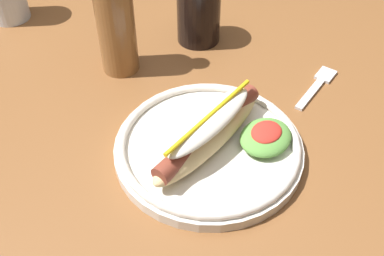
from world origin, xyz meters
TOP-DOWN VIEW (x-y plane):
  - dining_table at (0.00, 0.00)m, footprint 1.22×1.00m
  - hot_dog_plate at (-0.05, -0.20)m, footprint 0.26×0.26m
  - fork at (0.18, -0.24)m, footprint 0.12×0.03m
  - soda_cup at (0.16, -0.01)m, footprint 0.08×0.08m
  - glass_bottle at (0.01, 0.04)m, footprint 0.06×0.06m

SIDE VIEW (x-z plane):
  - dining_table at x=0.00m, z-range 0.28..1.02m
  - fork at x=0.18m, z-range 0.74..0.74m
  - hot_dog_plate at x=-0.05m, z-range 0.72..0.80m
  - soda_cup at x=0.16m, z-range 0.74..0.84m
  - glass_bottle at x=0.01m, z-range 0.71..0.95m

